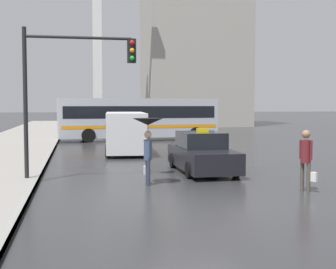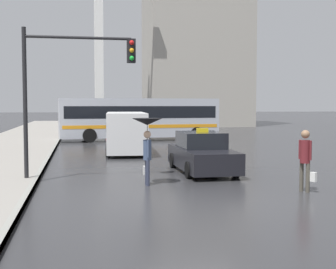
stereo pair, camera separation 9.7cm
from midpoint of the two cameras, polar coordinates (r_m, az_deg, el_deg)
ground_plane at (r=12.40m, az=3.35°, el=-8.40°), size 300.00×300.00×0.00m
taxi at (r=18.03m, az=4.01°, el=-2.37°), size 1.91×4.61×1.69m
ambulance_van at (r=25.08m, az=-5.32°, el=0.49°), size 2.43×5.93×2.17m
city_bus at (r=34.02m, az=-3.74°, el=2.14°), size 11.56×3.33×3.03m
pedestrian_with_umbrella at (r=14.94m, az=-2.66°, el=0.33°), size 0.97×0.97×2.16m
pedestrian_man at (r=14.44m, az=16.29°, el=-2.52°), size 0.45×0.53×1.84m
traffic_light at (r=15.95m, az=-11.68°, el=7.15°), size 3.70×0.38×5.11m
building_tower_near at (r=58.52m, az=3.15°, el=14.02°), size 11.97×9.64×26.22m
monument_cross at (r=49.75m, az=-8.72°, el=15.03°), size 9.64×0.90×21.91m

